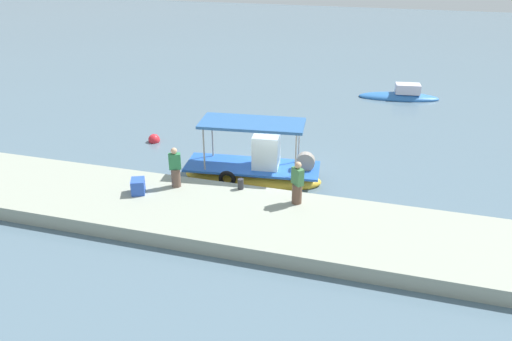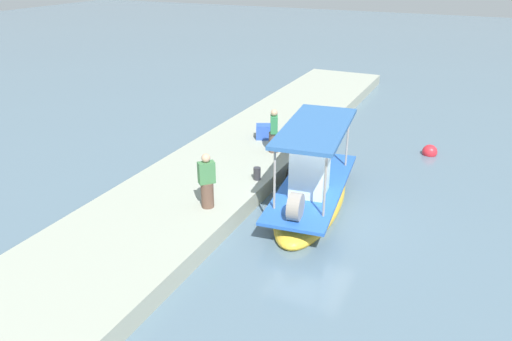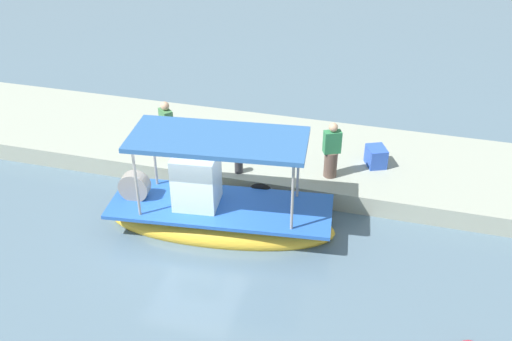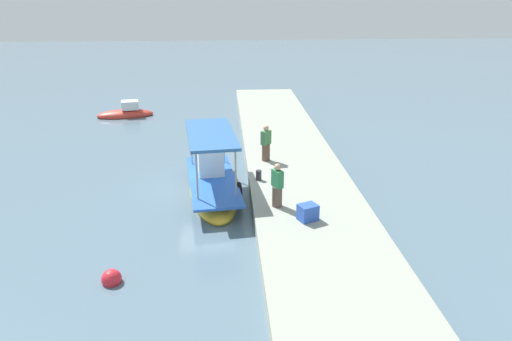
{
  "view_description": "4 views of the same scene",
  "coord_description": "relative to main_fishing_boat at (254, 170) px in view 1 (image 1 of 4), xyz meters",
  "views": [
    {
      "loc": [
        4.79,
        -18.96,
        9.73
      ],
      "look_at": [
        -0.15,
        -1.75,
        1.22
      ],
      "focal_mm": 34.72,
      "sensor_mm": 36.0,
      "label": 1
    },
    {
      "loc": [
        13.02,
        4.13,
        7.52
      ],
      "look_at": [
        -0.23,
        -2.07,
        1.08
      ],
      "focal_mm": 34.7,
      "sensor_mm": 36.0,
      "label": 2
    },
    {
      "loc": [
        -4.92,
        11.48,
        9.36
      ],
      "look_at": [
        -1.28,
        -1.81,
        0.96
      ],
      "focal_mm": 40.85,
      "sensor_mm": 36.0,
      "label": 3
    },
    {
      "loc": [
        -19.06,
        -0.86,
        8.21
      ],
      "look_at": [
        -0.35,
        -2.14,
        0.88
      ],
      "focal_mm": 33.2,
      "sensor_mm": 36.0,
      "label": 4
    }
  ],
  "objects": [
    {
      "name": "dock_quay",
      "position": [
        0.64,
        -3.72,
        -0.22
      ],
      "size": [
        36.0,
        4.34,
        0.56
      ],
      "primitive_type": "cube",
      "color": "#989E8E",
      "rests_on": "ground_plane"
    },
    {
      "name": "fisherman_near_bollard",
      "position": [
        -2.58,
        -2.44,
        0.83
      ],
      "size": [
        0.54,
        0.49,
        1.68
      ],
      "color": "brown",
      "rests_on": "dock_quay"
    },
    {
      "name": "marker_buoy",
      "position": [
        -6.29,
        2.89,
        -0.38
      ],
      "size": [
        0.6,
        0.6,
        0.6
      ],
      "color": "red",
      "rests_on": "ground_plane"
    },
    {
      "name": "main_fishing_boat",
      "position": [
        0.0,
        0.0,
        0.0
      ],
      "size": [
        6.2,
        2.57,
        3.06
      ],
      "color": "gold",
      "rests_on": "ground_plane"
    },
    {
      "name": "mooring_bollard",
      "position": [
        -0.01,
        -1.95,
        0.28
      ],
      "size": [
        0.24,
        0.24,
        0.43
      ],
      "primitive_type": "cylinder",
      "color": "#2D2D33",
      "rests_on": "dock_quay"
    },
    {
      "name": "moored_boat_mid",
      "position": [
        5.86,
        14.3,
        -0.34
      ],
      "size": [
        5.35,
        2.19,
        1.24
      ],
      "color": "#2E6BB9",
      "rests_on": "ground_plane"
    },
    {
      "name": "cargo_crate",
      "position": [
        -3.78,
        -3.39,
        0.35
      ],
      "size": [
        0.72,
        0.79,
        0.58
      ],
      "primitive_type": "cube",
      "rotation": [
        0.0,
        0.0,
        1.99
      ],
      "color": "blue",
      "rests_on": "dock_quay"
    },
    {
      "name": "fisherman_by_crate",
      "position": [
        2.38,
        -2.46,
        0.84
      ],
      "size": [
        0.54,
        0.54,
        1.7
      ],
      "color": "brown",
      "rests_on": "dock_quay"
    },
    {
      "name": "ground_plane",
      "position": [
        0.64,
        0.28,
        -0.5
      ],
      "size": [
        120.0,
        120.0,
        0.0
      ],
      "primitive_type": "plane",
      "color": "slate"
    }
  ]
}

